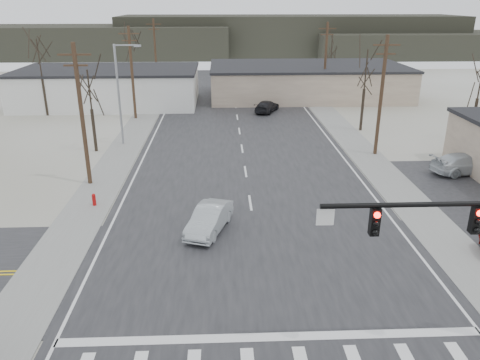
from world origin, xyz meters
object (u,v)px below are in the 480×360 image
object	(u,v)px
fire_hydrant	(94,200)
car_far_a	(267,106)
sedan_crossing	(209,219)
car_parked_silver	(464,164)
car_far_b	(221,75)

from	to	relation	value
fire_hydrant	car_far_a	xyz separation A→B (m)	(13.81, 26.50, 0.27)
sedan_crossing	car_parked_silver	xyz separation A→B (m)	(19.45, 8.87, 0.01)
fire_hydrant	car_parked_silver	bearing A→B (deg)	10.48
car_far_a	sedan_crossing	bearing A→B (deg)	102.53
car_far_a	car_parked_silver	xyz separation A→B (m)	(13.23, -21.50, 0.08)
fire_hydrant	car_parked_silver	xyz separation A→B (m)	(27.04, 5.00, 0.34)
car_far_a	fire_hydrant	bearing A→B (deg)	86.59
fire_hydrant	car_far_a	size ratio (longest dim) A/B	0.19
car_far_b	car_far_a	bearing A→B (deg)	-54.11
car_far_a	car_far_b	size ratio (longest dim) A/B	1.19
sedan_crossing	car_far_b	xyz separation A→B (m)	(0.92, 55.03, -0.08)
sedan_crossing	car_parked_silver	distance (m)	21.38
car_far_a	car_far_b	world-z (taller)	car_far_a
fire_hydrant	car_far_b	distance (m)	51.86
car_far_a	car_parked_silver	bearing A→B (deg)	145.72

